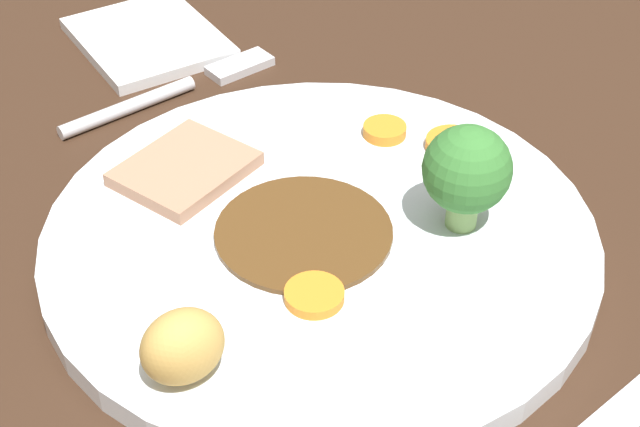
% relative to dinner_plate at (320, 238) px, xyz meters
% --- Properties ---
extents(dining_table, '(1.20, 0.84, 0.04)m').
position_rel_dinner_plate_xyz_m(dining_table, '(-0.01, -0.02, -0.02)').
color(dining_table, '#382316').
rests_on(dining_table, ground).
extents(dinner_plate, '(0.29, 0.29, 0.01)m').
position_rel_dinner_plate_xyz_m(dinner_plate, '(0.00, 0.00, 0.00)').
color(dinner_plate, white).
rests_on(dinner_plate, dining_table).
extents(gravy_pool, '(0.09, 0.09, 0.00)m').
position_rel_dinner_plate_xyz_m(gravy_pool, '(-0.00, -0.01, 0.01)').
color(gravy_pool, '#563819').
rests_on(gravy_pool, dinner_plate).
extents(meat_slice_main, '(0.07, 0.08, 0.01)m').
position_rel_dinner_plate_xyz_m(meat_slice_main, '(-0.08, -0.03, 0.01)').
color(meat_slice_main, tan).
rests_on(meat_slice_main, dinner_plate).
extents(roast_potato_left, '(0.03, 0.04, 0.03)m').
position_rel_dinner_plate_xyz_m(roast_potato_left, '(0.04, -0.11, 0.02)').
color(roast_potato_left, tan).
rests_on(roast_potato_left, dinner_plate).
extents(carrot_coin_front, '(0.03, 0.03, 0.01)m').
position_rel_dinner_plate_xyz_m(carrot_coin_front, '(-0.05, 0.08, 0.01)').
color(carrot_coin_front, orange).
rests_on(carrot_coin_front, dinner_plate).
extents(carrot_coin_back, '(0.03, 0.03, 0.01)m').
position_rel_dinner_plate_xyz_m(carrot_coin_back, '(-0.02, 0.11, 0.01)').
color(carrot_coin_back, orange).
rests_on(carrot_coin_back, dinner_plate).
extents(carrot_coin_side, '(0.03, 0.03, 0.01)m').
position_rel_dinner_plate_xyz_m(carrot_coin_side, '(0.04, -0.03, 0.01)').
color(carrot_coin_side, orange).
rests_on(carrot_coin_side, dinner_plate).
extents(broccoli_floret, '(0.05, 0.05, 0.06)m').
position_rel_dinner_plate_xyz_m(broccoli_floret, '(0.04, 0.06, 0.04)').
color(broccoli_floret, '#8CB766').
rests_on(broccoli_floret, dinner_plate).
extents(fork, '(0.02, 0.15, 0.01)m').
position_rel_dinner_plate_xyz_m(fork, '(-0.18, 0.02, -0.00)').
color(fork, silver).
rests_on(fork, dining_table).
extents(folded_napkin, '(0.12, 0.10, 0.01)m').
position_rel_dinner_plate_xyz_m(folded_napkin, '(-0.25, 0.04, -0.00)').
color(folded_napkin, white).
rests_on(folded_napkin, dining_table).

